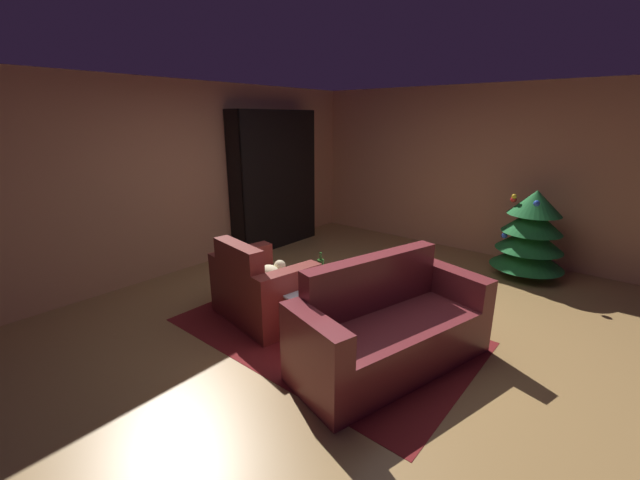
# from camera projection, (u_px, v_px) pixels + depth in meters

# --- Properties ---
(ground_plane) EXTENTS (7.80, 7.80, 0.00)m
(ground_plane) POSITION_uv_depth(u_px,v_px,m) (346.00, 322.00, 4.25)
(ground_plane) COLOR #9D7644
(wall_back) EXTENTS (5.59, 0.06, 2.58)m
(wall_back) POSITION_uv_depth(u_px,v_px,m) (470.00, 171.00, 6.28)
(wall_back) COLOR tan
(wall_back) RESTS_ON ground
(wall_left) EXTENTS (0.06, 6.62, 2.58)m
(wall_left) POSITION_uv_depth(u_px,v_px,m) (188.00, 178.00, 5.56)
(wall_left) COLOR tan
(wall_left) RESTS_ON ground
(area_rug) EXTENTS (2.92, 1.82, 0.01)m
(area_rug) POSITION_uv_depth(u_px,v_px,m) (324.00, 331.00, 4.08)
(area_rug) COLOR maroon
(area_rug) RESTS_ON ground
(bookshelf_unit) EXTENTS (0.33, 1.64, 2.22)m
(bookshelf_unit) POSITION_uv_depth(u_px,v_px,m) (280.00, 182.00, 6.63)
(bookshelf_unit) COLOR black
(bookshelf_unit) RESTS_ON ground
(armchair_red) EXTENTS (1.16, 0.90, 0.90)m
(armchair_red) POSITION_uv_depth(u_px,v_px,m) (261.00, 290.00, 4.27)
(armchair_red) COLOR maroon
(armchair_red) RESTS_ON ground
(couch_red) EXTENTS (1.19, 1.94, 0.93)m
(couch_red) POSITION_uv_depth(u_px,v_px,m) (389.00, 330.00, 3.47)
(couch_red) COLOR maroon
(couch_red) RESTS_ON ground
(coffee_table) EXTENTS (0.76, 0.76, 0.47)m
(coffee_table) POSITION_uv_depth(u_px,v_px,m) (317.00, 291.00, 3.99)
(coffee_table) COLOR black
(coffee_table) RESTS_ON ground
(book_stack_on_table) EXTENTS (0.23, 0.19, 0.12)m
(book_stack_on_table) POSITION_uv_depth(u_px,v_px,m) (316.00, 282.00, 3.93)
(book_stack_on_table) COLOR gold
(book_stack_on_table) RESTS_ON coffee_table
(bottle_on_table) EXTENTS (0.07, 0.07, 0.29)m
(bottle_on_table) POSITION_uv_depth(u_px,v_px,m) (321.00, 269.00, 4.14)
(bottle_on_table) COLOR #204F1D
(bottle_on_table) RESTS_ON coffee_table
(decorated_tree) EXTENTS (0.93, 0.93, 1.19)m
(decorated_tree) POSITION_uv_depth(u_px,v_px,m) (531.00, 234.00, 5.33)
(decorated_tree) COLOR brown
(decorated_tree) RESTS_ON ground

